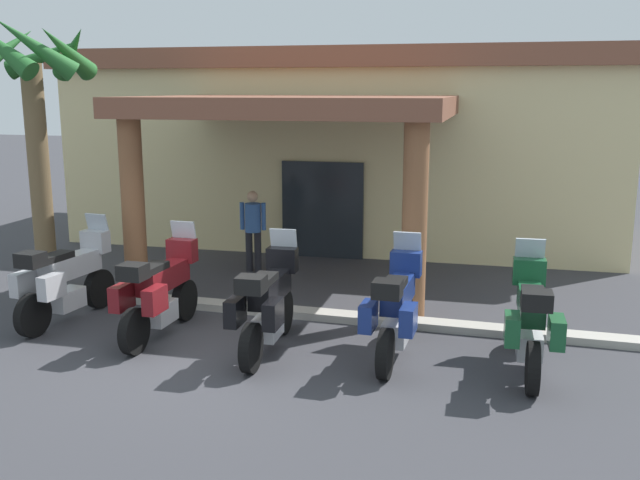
% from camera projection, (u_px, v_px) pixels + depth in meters
% --- Properties ---
extents(ground_plane, '(80.00, 80.00, 0.00)m').
position_uv_depth(ground_plane, '(205.00, 351.00, 10.06)').
color(ground_plane, '#38383D').
extents(motel_building, '(13.30, 10.71, 4.51)m').
position_uv_depth(motel_building, '(349.00, 143.00, 17.89)').
color(motel_building, beige).
rests_on(motel_building, ground_plane).
extents(motorcycle_silver, '(0.73, 2.21, 1.61)m').
position_uv_depth(motorcycle_silver, '(65.00, 279.00, 11.20)').
color(motorcycle_silver, black).
rests_on(motorcycle_silver, ground_plane).
extents(motorcycle_maroon, '(0.70, 2.21, 1.61)m').
position_uv_depth(motorcycle_maroon, '(159.00, 291.00, 10.52)').
color(motorcycle_maroon, black).
rests_on(motorcycle_maroon, ground_plane).
extents(motorcycle_black, '(0.73, 2.21, 1.61)m').
position_uv_depth(motorcycle_black, '(267.00, 304.00, 9.90)').
color(motorcycle_black, black).
rests_on(motorcycle_black, ground_plane).
extents(motorcycle_blue, '(0.70, 2.21, 1.61)m').
position_uv_depth(motorcycle_blue, '(396.00, 309.00, 9.68)').
color(motorcycle_blue, black).
rests_on(motorcycle_blue, ground_plane).
extents(motorcycle_green, '(0.73, 2.21, 1.61)m').
position_uv_depth(motorcycle_green, '(531.00, 320.00, 9.22)').
color(motorcycle_green, black).
rests_on(motorcycle_green, ground_plane).
extents(pedestrian, '(0.53, 0.32, 1.64)m').
position_uv_depth(pedestrian, '(253.00, 225.00, 14.29)').
color(pedestrian, black).
rests_on(pedestrian, ground_plane).
extents(palm_tree_roadside, '(2.23, 2.27, 4.88)m').
position_uv_depth(palm_tree_roadside, '(33.00, 90.00, 12.43)').
color(palm_tree_roadside, brown).
rests_on(palm_tree_roadside, ground_plane).
extents(curb_strip, '(10.80, 0.36, 0.12)m').
position_uv_depth(curb_strip, '(303.00, 313.00, 11.57)').
color(curb_strip, '#ADA89E').
rests_on(curb_strip, ground_plane).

